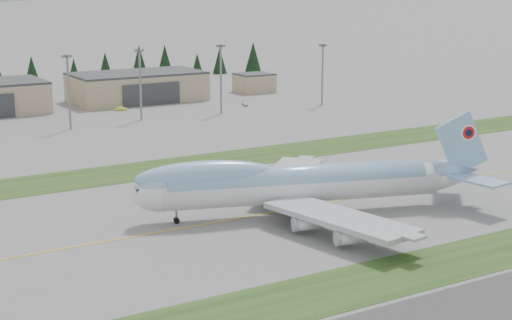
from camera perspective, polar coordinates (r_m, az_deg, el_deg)
ground at (r=147.33m, az=-2.26°, el=-4.44°), size 7000.00×7000.00×0.00m
grass_strip_near at (r=117.34m, az=6.84°, el=-9.14°), size 400.00×14.00×0.08m
grass_strip_far at (r=186.66m, az=-8.94°, el=-0.87°), size 400.00×18.00×0.08m
taxiway_line_main at (r=147.33m, az=-2.26°, el=-4.44°), size 400.00×0.40×0.02m
boeing_747_freighter at (r=149.66m, az=3.12°, el=-1.69°), size 71.52×59.12×18.92m
hangar_right at (r=298.06m, az=-8.63°, el=5.30°), size 48.00×26.60×10.80m
control_shed at (r=318.88m, az=-0.13°, el=5.64°), size 14.00×12.00×7.60m
floodlight_masts at (r=247.85m, az=-10.64°, el=6.14°), size 202.87×7.42×23.28m
service_vehicle_b at (r=276.80m, az=-9.77°, el=3.56°), size 4.26×3.54×1.37m
service_vehicle_c at (r=283.85m, az=-0.79°, el=3.97°), size 3.00×4.70×1.27m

